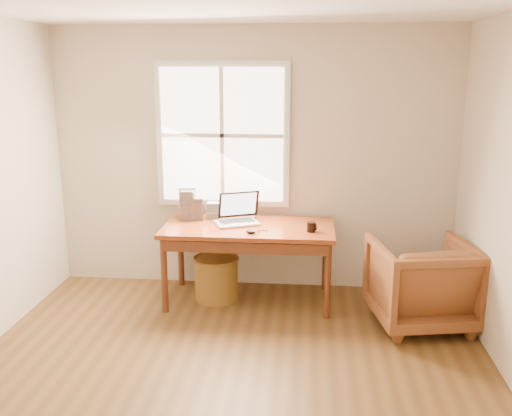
{
  "coord_description": "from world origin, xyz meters",
  "views": [
    {
      "loc": [
        0.55,
        -3.33,
        2.21
      ],
      "look_at": [
        0.08,
        1.65,
        0.96
      ],
      "focal_mm": 40.0,
      "sensor_mm": 36.0,
      "label": 1
    }
  ],
  "objects": [
    {
      "name": "cd_stack_b",
      "position": [
        -0.55,
        1.97,
        0.86
      ],
      "size": [
        0.17,
        0.16,
        0.22
      ],
      "primitive_type": "cube",
      "rotation": [
        0.0,
        0.0,
        0.3
      ],
      "color": "#26262B",
      "rests_on": "desk"
    },
    {
      "name": "cd_stack_c",
      "position": [
        -0.61,
        1.96,
        0.9
      ],
      "size": [
        0.13,
        0.12,
        0.29
      ],
      "primitive_type": "cube",
      "rotation": [
        0.0,
        0.0,
        0.02
      ],
      "color": "gray",
      "rests_on": "desk"
    },
    {
      "name": "desk",
      "position": [
        0.0,
        1.8,
        0.73
      ],
      "size": [
        1.6,
        0.8,
        0.04
      ],
      "primitive_type": "cube",
      "color": "brown",
      "rests_on": "room_shell"
    },
    {
      "name": "cd_stack_d",
      "position": [
        -0.37,
        2.04,
        0.83
      ],
      "size": [
        0.13,
        0.12,
        0.16
      ],
      "primitive_type": "cube",
      "rotation": [
        0.0,
        0.0,
        0.08
      ],
      "color": "#ABB1B6",
      "rests_on": "desk"
    },
    {
      "name": "wicker_stool",
      "position": [
        -0.32,
        1.8,
        0.21
      ],
      "size": [
        0.51,
        0.51,
        0.42
      ],
      "primitive_type": "cylinder",
      "rotation": [
        0.0,
        0.0,
        -0.26
      ],
      "color": "olive",
      "rests_on": "room_shell"
    },
    {
      "name": "coffee_mug",
      "position": [
        0.58,
        1.66,
        0.8
      ],
      "size": [
        0.08,
        0.08,
        0.09
      ],
      "primitive_type": "cylinder",
      "rotation": [
        0.0,
        0.0,
        0.05
      ],
      "color": "black",
      "rests_on": "desk"
    },
    {
      "name": "mouse",
      "position": [
        0.05,
        1.55,
        0.77
      ],
      "size": [
        0.11,
        0.09,
        0.03
      ],
      "primitive_type": "ellipsoid",
      "rotation": [
        0.0,
        0.0,
        -0.42
      ],
      "color": "black",
      "rests_on": "desk"
    },
    {
      "name": "room_shell",
      "position": [
        -0.02,
        0.16,
        1.32
      ],
      "size": [
        4.04,
        4.54,
        2.64
      ],
      "color": "brown",
      "rests_on": "ground"
    },
    {
      "name": "armchair",
      "position": [
        1.55,
        1.42,
        0.38
      ],
      "size": [
        0.95,
        0.97,
        0.76
      ],
      "primitive_type": "imported",
      "rotation": [
        0.0,
        0.0,
        3.33
      ],
      "color": "brown",
      "rests_on": "room_shell"
    },
    {
      "name": "laptop",
      "position": [
        -0.12,
        1.85,
        0.88
      ],
      "size": [
        0.48,
        0.49,
        0.27
      ],
      "primitive_type": null,
      "rotation": [
        0.0,
        0.0,
        0.41
      ],
      "color": "#ADB0B5",
      "rests_on": "desk"
    },
    {
      "name": "cd_stack_a",
      "position": [
        -0.63,
        2.06,
        0.91
      ],
      "size": [
        0.17,
        0.16,
        0.31
      ],
      "primitive_type": "cube",
      "rotation": [
        0.0,
        0.0,
        0.12
      ],
      "color": "#B5B9C1",
      "rests_on": "desk"
    }
  ]
}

